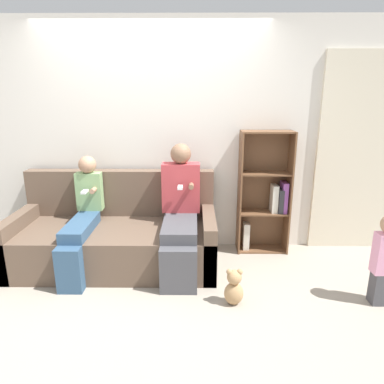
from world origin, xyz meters
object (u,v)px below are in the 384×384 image
(adult_seated, at_px, (180,208))
(teddy_bear, at_px, (234,288))
(couch, at_px, (116,237))
(child_seated, at_px, (82,217))
(bookshelf, at_px, (265,196))

(adult_seated, xyz_separation_m, teddy_bear, (0.48, -0.68, -0.49))
(couch, bearing_deg, teddy_bear, -33.28)
(couch, xyz_separation_m, teddy_bear, (1.17, -0.77, -0.14))
(child_seated, bearing_deg, bookshelf, 14.12)
(adult_seated, xyz_separation_m, bookshelf, (0.95, 0.45, 0.00))
(couch, distance_m, child_seated, 0.43)
(bookshelf, xyz_separation_m, teddy_bear, (-0.46, -1.12, -0.49))
(couch, relative_size, teddy_bear, 6.22)
(child_seated, xyz_separation_m, teddy_bear, (1.48, -0.63, -0.41))
(couch, bearing_deg, bookshelf, 12.16)
(bookshelf, relative_size, teddy_bear, 4.12)
(child_seated, distance_m, bookshelf, 2.00)
(adult_seated, bearing_deg, bookshelf, 25.19)
(teddy_bear, bearing_deg, couch, 146.72)
(bookshelf, bearing_deg, adult_seated, -154.81)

